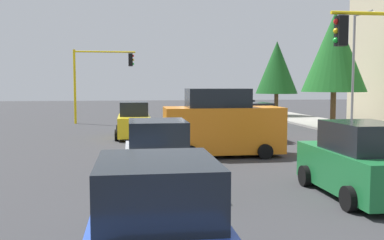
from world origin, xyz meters
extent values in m
plane|color=#353538|center=(0.00, 0.00, 0.00)|extent=(120.00, 120.00, 0.00)
cube|color=gray|center=(-5.00, 10.50, 0.07)|extent=(80.00, 4.00, 0.15)
cone|color=silver|center=(11.00, -3.00, 0.01)|extent=(0.01, 1.10, 1.10)
cylinder|color=yellow|center=(-14.00, -7.50, 2.76)|extent=(0.18, 0.18, 5.51)
cylinder|color=yellow|center=(-14.00, -5.25, 5.36)|extent=(0.12, 4.50, 0.12)
cube|color=black|center=(-14.00, -3.36, 4.78)|extent=(0.36, 0.32, 0.96)
sphere|color=red|center=(-14.00, -3.18, 5.08)|extent=(0.18, 0.18, 0.18)
sphere|color=yellow|center=(-14.00, -3.18, 4.78)|extent=(0.18, 0.18, 0.18)
sphere|color=green|center=(-14.00, -3.18, 4.48)|extent=(0.18, 0.18, 0.18)
cube|color=black|center=(6.00, 3.36, 4.66)|extent=(0.36, 0.32, 0.96)
sphere|color=red|center=(6.00, 3.18, 4.96)|extent=(0.18, 0.18, 0.18)
sphere|color=yellow|center=(6.00, 3.18, 4.66)|extent=(0.18, 0.18, 0.18)
sphere|color=green|center=(6.00, 3.18, 4.36)|extent=(0.18, 0.18, 0.18)
cylinder|color=slate|center=(-4.00, 9.20, 3.50)|extent=(0.14, 0.14, 7.00)
cylinder|color=slate|center=(-3.10, 9.20, 6.80)|extent=(1.80, 0.10, 0.10)
ellipsoid|color=silver|center=(-2.20, 9.20, 6.65)|extent=(0.56, 0.28, 0.20)
cylinder|color=brown|center=(-18.00, 9.50, 1.16)|extent=(0.36, 0.36, 2.31)
cone|color=#19511E|center=(-18.00, 9.50, 4.43)|extent=(3.70, 3.70, 4.63)
cylinder|color=brown|center=(-8.00, 10.00, 1.32)|extent=(0.36, 0.36, 2.65)
cone|color=#1E6023|center=(-8.00, 10.00, 5.10)|extent=(4.24, 4.24, 5.30)
cube|color=orange|center=(2.00, 0.35, 1.09)|extent=(1.90, 4.80, 1.85)
cube|color=black|center=(2.00, 0.11, 2.40)|extent=(1.67, 2.50, 0.76)
cylinder|color=black|center=(0.99, 1.84, 0.30)|extent=(0.20, 0.60, 0.60)
cylinder|color=black|center=(3.01, 1.84, 0.30)|extent=(0.20, 0.60, 0.60)
cylinder|color=black|center=(0.99, -1.14, 0.30)|extent=(0.20, 0.60, 0.60)
cylinder|color=black|center=(3.01, -1.14, 0.30)|extent=(0.20, 0.60, 0.60)
cube|color=#1E7238|center=(8.82, 2.53, 0.69)|extent=(4.14, 1.76, 1.05)
cube|color=black|center=(9.03, 2.53, 1.60)|extent=(2.15, 1.55, 0.76)
cylinder|color=black|center=(7.54, 1.59, 0.30)|extent=(0.60, 0.20, 0.60)
cylinder|color=black|center=(7.54, 3.47, 0.30)|extent=(0.60, 0.20, 0.60)
cylinder|color=black|center=(10.11, 1.59, 0.30)|extent=(0.60, 0.20, 0.60)
cube|color=black|center=(13.78, -3.08, 1.60)|extent=(1.89, 1.55, 0.76)
cube|color=#B2B5BA|center=(7.82, -2.69, 0.69)|extent=(3.66, 1.74, 1.05)
cube|color=black|center=(7.64, -2.69, 1.60)|extent=(1.90, 1.53, 0.76)
cylinder|color=black|center=(8.95, -1.76, 0.30)|extent=(0.60, 0.20, 0.60)
cylinder|color=black|center=(8.95, -3.62, 0.30)|extent=(0.60, 0.20, 0.60)
cylinder|color=black|center=(6.68, -1.76, 0.30)|extent=(0.60, 0.20, 0.60)
cylinder|color=black|center=(6.68, -3.62, 0.30)|extent=(0.60, 0.20, 0.60)
cube|color=white|center=(-8.05, 3.51, 0.69)|extent=(4.01, 1.73, 1.05)
cube|color=black|center=(-7.85, 3.51, 1.60)|extent=(2.09, 1.52, 0.76)
cylinder|color=black|center=(-9.29, 2.59, 0.30)|extent=(0.60, 0.20, 0.60)
cylinder|color=black|center=(-9.29, 4.43, 0.30)|extent=(0.60, 0.20, 0.60)
cylinder|color=black|center=(-6.81, 2.59, 0.30)|extent=(0.60, 0.20, 0.60)
cylinder|color=black|center=(-6.81, 4.43, 0.30)|extent=(0.60, 0.20, 0.60)
cube|color=red|center=(-3.08, 3.09, 0.69)|extent=(3.92, 1.76, 1.05)
cube|color=black|center=(-2.89, 3.09, 1.60)|extent=(2.04, 1.55, 0.76)
cylinder|color=black|center=(-4.30, 2.15, 0.30)|extent=(0.60, 0.20, 0.60)
cylinder|color=black|center=(-4.30, 4.03, 0.30)|extent=(0.60, 0.20, 0.60)
cylinder|color=black|center=(-1.87, 2.15, 0.30)|extent=(0.60, 0.20, 0.60)
cylinder|color=black|center=(-1.87, 4.03, 0.30)|extent=(0.60, 0.20, 0.60)
cube|color=yellow|center=(-4.74, -3.22, 0.69)|extent=(4.16, 1.71, 1.05)
cube|color=black|center=(-4.95, -3.22, 1.60)|extent=(2.16, 1.50, 0.76)
cylinder|color=black|center=(-3.46, -2.31, 0.30)|extent=(0.60, 0.20, 0.60)
cylinder|color=black|center=(-3.46, -4.14, 0.30)|extent=(0.60, 0.20, 0.60)
cylinder|color=black|center=(-6.03, -2.31, 0.30)|extent=(0.60, 0.20, 0.60)
cylinder|color=black|center=(-6.03, -4.14, 0.30)|extent=(0.60, 0.20, 0.60)
camera|label=1|loc=(19.41, -3.41, 2.95)|focal=40.74mm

